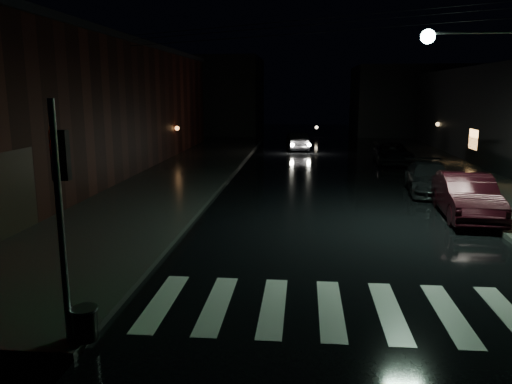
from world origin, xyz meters
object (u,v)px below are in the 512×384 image
(parked_car_a, at_px, (461,197))
(oncoming_car, at_px, (297,141))
(parked_car_d, at_px, (393,153))
(parked_car_b, at_px, (466,196))
(parked_car_c, at_px, (429,178))

(parked_car_a, distance_m, oncoming_car, 20.90)
(parked_car_d, bearing_deg, parked_car_b, -85.94)
(parked_car_a, height_order, parked_car_c, parked_car_c)
(parked_car_c, bearing_deg, oncoming_car, 115.93)
(parked_car_a, xyz_separation_m, parked_car_d, (-0.26, 13.01, 0.01))
(parked_car_c, height_order, oncoming_car, parked_car_c)
(parked_car_c, relative_size, oncoming_car, 1.14)
(parked_car_b, relative_size, parked_car_d, 1.02)
(parked_car_b, bearing_deg, parked_car_c, 97.21)
(oncoming_car, bearing_deg, parked_car_b, 100.08)
(parked_car_a, relative_size, parked_car_c, 0.81)
(parked_car_a, height_order, parked_car_b, parked_car_b)
(parked_car_b, distance_m, parked_car_c, 4.47)
(parked_car_d, bearing_deg, parked_car_a, -85.89)
(parked_car_d, bearing_deg, oncoming_car, 134.31)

